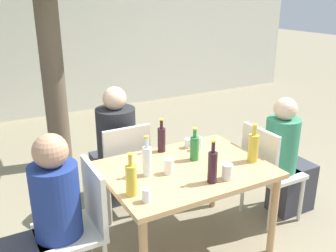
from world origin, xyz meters
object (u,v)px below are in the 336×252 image
dining_table_front (186,177)px  wine_bottle_1 (212,166)px  wine_bottle_3 (162,139)px  drinking_glass_1 (169,166)px  patio_chair_1 (267,168)px  oil_cruet_2 (131,179)px  drinking_glass_4 (199,144)px  drinking_glass_3 (147,195)px  person_seated_1 (287,164)px  drinking_glass_0 (188,143)px  drinking_glass_2 (227,172)px  person_seated_0 (45,229)px  water_bottle_4 (147,160)px  patio_chair_2 (123,164)px  person_seated_2 (114,152)px  patio_chair_0 (80,221)px  green_bottle_5 (194,148)px  oil_cruet_0 (253,147)px

dining_table_front → wine_bottle_1: wine_bottle_1 is taller
wine_bottle_3 → drinking_glass_1: bearing=-110.5°
patio_chair_1 → oil_cruet_2: size_ratio=3.03×
drinking_glass_1 → drinking_glass_4: (0.44, 0.26, -0.00)m
drinking_glass_3 → dining_table_front: bearing=31.9°
person_seated_1 → oil_cruet_2: (-1.65, -0.18, 0.34)m
drinking_glass_0 → drinking_glass_2: (-0.06, -0.64, 0.02)m
drinking_glass_1 → dining_table_front: bearing=7.2°
person_seated_0 → drinking_glass_0: 1.39m
oil_cruet_2 → drinking_glass_2: size_ratio=2.61×
water_bottle_4 → dining_table_front: bearing=-5.1°
patio_chair_2 → person_seated_0: (-0.85, -0.70, 0.01)m
wine_bottle_3 → drinking_glass_4: (0.29, -0.13, -0.06)m
dining_table_front → person_seated_2: (-0.25, 0.93, -0.10)m
patio_chair_2 → patio_chair_0: bearing=48.9°
drinking_glass_0 → drinking_glass_1: drinking_glass_1 is taller
person_seated_2 → drinking_glass_3: 1.28m
person_seated_0 → oil_cruet_2: bearing=72.3°
green_bottle_5 → person_seated_2: bearing=114.4°
drinking_glass_2 → patio_chair_1: bearing=23.6°
person_seated_1 → person_seated_2: (-1.36, 0.93, 0.04)m
dining_table_front → drinking_glass_1: drinking_glass_1 is taller
person_seated_1 → green_bottle_5: person_seated_1 is taller
person_seated_2 → oil_cruet_0: bearing=125.6°
person_seated_1 → wine_bottle_1: (-1.07, -0.29, 0.35)m
person_seated_1 → wine_bottle_1: person_seated_1 is taller
dining_table_front → drinking_glass_2: 0.38m
oil_cruet_0 → patio_chair_2: bearing=132.3°
dining_table_front → drinking_glass_4: 0.39m
water_bottle_4 → person_seated_0: bearing=-177.9°
patio_chair_1 → person_seated_2: 1.46m
patio_chair_0 → oil_cruet_0: bearing=83.5°
person_seated_2 → oil_cruet_2: size_ratio=4.04×
person_seated_0 → drinking_glass_0: size_ratio=14.50×
patio_chair_1 → oil_cruet_0: (-0.34, -0.16, 0.33)m
patio_chair_1 → drinking_glass_1: patio_chair_1 is taller
dining_table_front → patio_chair_0: (-0.86, 0.00, -0.12)m
patio_chair_1 → drinking_glass_2: patio_chair_1 is taller
drinking_glass_2 → drinking_glass_3: 0.65m
dining_table_front → patio_chair_1: 0.87m
drinking_glass_4 → person_seated_2: bearing=127.0°
drinking_glass_4 → oil_cruet_0: bearing=-57.0°
oil_cruet_0 → green_bottle_5: bearing=147.9°
patio_chair_0 → person_seated_1: person_seated_1 is taller
patio_chair_2 → drinking_glass_2: patio_chair_2 is taller
green_bottle_5 → drinking_glass_0: (0.09, 0.24, -0.07)m
oil_cruet_0 → drinking_glass_0: size_ratio=3.82×
patio_chair_0 → drinking_glass_3: patio_chair_0 is taller
oil_cruet_2 → wine_bottle_3: (0.52, 0.55, -0.00)m
dining_table_front → person_seated_1: size_ratio=1.08×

